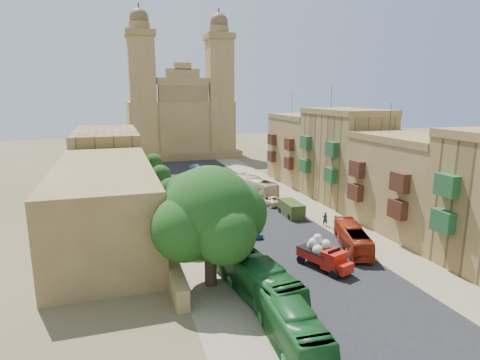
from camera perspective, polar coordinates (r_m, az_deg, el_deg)
ground at (r=35.38m, az=13.14°, el=-14.98°), size 260.00×260.00×0.00m
road_surface at (r=61.35m, az=-1.12°, el=-2.90°), size 14.00×140.00×0.01m
sidewalk_east at (r=64.57m, az=7.01°, el=-2.22°), size 5.00×140.00×0.01m
sidewalk_west at (r=59.49m, az=-9.95°, el=-3.56°), size 5.00×140.00×0.01m
kerb_east at (r=63.59m, az=4.95°, el=-2.35°), size 0.25×140.00×0.12m
kerb_west at (r=59.83m, az=-7.58°, el=-3.34°), size 0.25×140.00×0.12m
townhouse_b at (r=50.97m, az=22.74°, el=-0.44°), size 9.00×14.00×14.90m
townhouse_c at (r=61.89m, az=14.55°, el=3.38°), size 9.00×14.00×17.40m
townhouse_d at (r=74.12m, az=8.82°, el=4.43°), size 9.00×14.00×15.90m
west_wall at (r=49.41m, az=-11.90°, el=-5.84°), size 1.00×40.00×1.80m
west_building_low at (r=46.42m, az=-18.60°, el=-3.15°), size 10.00×28.00×8.40m
west_building_mid at (r=71.74m, az=-18.35°, el=2.77°), size 10.00×22.00×10.00m
church at (r=106.98m, az=-8.55°, el=8.59°), size 28.00×22.50×36.30m
ficus_tree at (r=33.21m, az=-4.17°, el=-5.15°), size 10.30×9.47×10.30m
street_tree_a at (r=41.52m, az=-7.46°, el=-6.17°), size 2.89×2.89×4.44m
street_tree_b at (r=52.77m, az=-9.76°, el=-1.57°), size 3.47×3.47×5.34m
street_tree_c at (r=64.47m, az=-11.21°, el=0.66°), size 3.26×3.26×5.01m
street_tree_d at (r=76.20m, az=-12.22°, el=2.43°), size 3.33×3.33×5.12m
red_truck at (r=38.51m, az=11.84°, el=-10.33°), size 3.70×5.70×3.15m
olive_pickup at (r=53.86m, az=7.32°, el=-4.11°), size 2.23×4.71×1.92m
bus_green_south at (r=28.13m, az=6.59°, el=-18.93°), size 2.98×10.58×2.92m
bus_green_north at (r=32.93m, az=2.27°, el=-13.66°), size 4.23×11.81×3.22m
bus_red_east at (r=43.85m, az=15.72°, el=-7.92°), size 4.81×9.04×2.46m
bus_cream_east at (r=63.69m, az=1.92°, el=-0.93°), size 4.84×11.19×3.04m
car_blue_a at (r=46.32m, az=2.17°, el=-7.25°), size 1.66×3.38×1.11m
car_white_a at (r=58.49m, az=-1.65°, el=-2.95°), size 2.29×4.43×1.39m
car_cream at (r=59.04m, az=4.20°, el=-2.87°), size 3.30×5.19×1.33m
car_dkblue at (r=75.58m, az=-7.26°, el=0.32°), size 2.96×4.16×1.12m
car_white_b at (r=73.44m, az=-0.74°, el=0.15°), size 2.35×4.12×1.32m
car_blue_b at (r=85.72m, az=-6.31°, el=1.77°), size 2.14×3.77×1.18m
pedestrian_a at (r=50.55m, az=12.00°, el=-5.47°), size 0.73×0.60×1.73m
pedestrian_c at (r=49.36m, az=13.40°, el=-5.90°), size 0.76×1.16×1.84m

